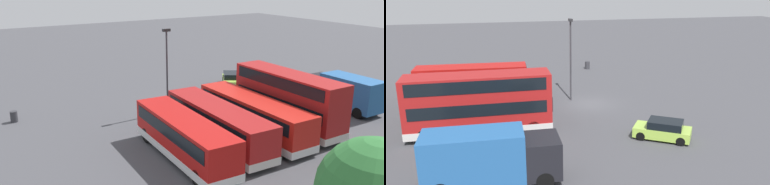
# 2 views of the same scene
# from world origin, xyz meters

# --- Properties ---
(ground_plane) EXTENTS (140.00, 140.00, 0.00)m
(ground_plane) POSITION_xyz_m (0.00, 0.00, 0.00)
(ground_plane) COLOR #47474C
(bus_double_decker_near_end) EXTENTS (2.63, 10.49, 4.55)m
(bus_double_decker_near_end) POSITION_xyz_m (-5.16, 9.61, 2.45)
(bus_double_decker_near_end) COLOR #A51919
(bus_double_decker_near_end) RESTS_ON ground
(bus_single_deck_second) EXTENTS (2.72, 11.35, 2.95)m
(bus_single_deck_second) POSITION_xyz_m (-1.62, 9.56, 1.62)
(bus_single_deck_second) COLOR red
(bus_single_deck_second) RESTS_ON ground
(bus_single_deck_third) EXTENTS (2.93, 11.21, 2.95)m
(bus_single_deck_third) POSITION_xyz_m (1.82, 9.64, 1.62)
(bus_single_deck_third) COLOR #A51919
(bus_single_deck_third) RESTS_ON ground
(bus_single_deck_fourth) EXTENTS (3.02, 10.70, 2.95)m
(bus_single_deck_fourth) POSITION_xyz_m (5.21, 10.49, 1.62)
(bus_single_deck_fourth) COLOR #B71411
(bus_single_deck_fourth) RESTS_ON ground
(box_truck_blue) EXTENTS (2.61, 7.53, 3.20)m
(box_truck_blue) POSITION_xyz_m (-12.98, 8.98, 1.71)
(box_truck_blue) COLOR #235999
(box_truck_blue) RESTS_ON ground
(car_hatchback_silver) EXTENTS (3.67, 4.33, 1.43)m
(car_hatchback_silver) POSITION_xyz_m (-9.05, -3.20, 0.70)
(car_hatchback_silver) COLOR #A5D14C
(car_hatchback_silver) RESTS_ON ground
(lamp_post_tall) EXTENTS (0.70, 0.30, 7.64)m
(lamp_post_tall) POSITION_xyz_m (1.58, 1.39, 4.50)
(lamp_post_tall) COLOR #38383D
(lamp_post_tall) RESTS_ON ground
(waste_bin_yellow) EXTENTS (0.60, 0.60, 0.95)m
(waste_bin_yellow) POSITION_xyz_m (13.98, -3.29, 0.47)
(waste_bin_yellow) COLOR #333338
(waste_bin_yellow) RESTS_ON ground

